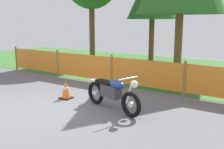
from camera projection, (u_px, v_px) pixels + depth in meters
name	position (u px, v px, depth m)	size (l,w,h in m)	color
ground	(34.00, 113.00, 6.57)	(24.00, 24.00, 0.02)	#5B5B60
grass_verge	(159.00, 68.00, 12.50)	(24.00, 7.87, 0.01)	#386B2D
barrier_fence	(112.00, 69.00, 9.20)	(10.23, 0.08, 1.05)	olive
motorcycle_lead	(112.00, 93.00, 6.62)	(1.89, 0.75, 0.92)	black
traffic_cone	(66.00, 90.00, 7.66)	(0.32, 0.32, 0.53)	black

